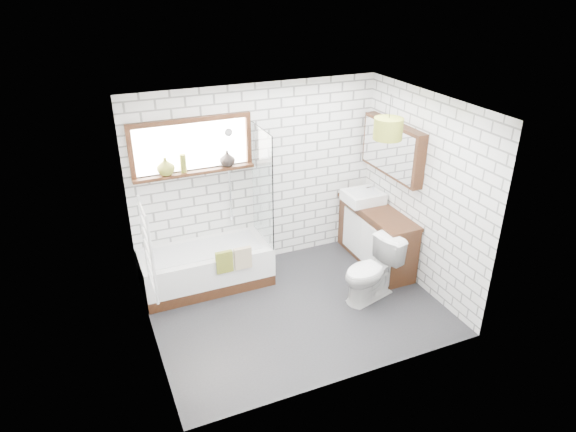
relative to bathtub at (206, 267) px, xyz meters
name	(u,v)px	position (x,y,z in m)	size (l,w,h in m)	color
floor	(297,308)	(0.87, -0.94, -0.27)	(3.40, 2.60, 0.01)	black
ceiling	(298,106)	(0.87, -0.94, 2.24)	(3.40, 2.60, 0.01)	white
wall_back	(257,177)	(0.87, 0.37, 0.98)	(3.40, 0.01, 2.50)	white
wall_front	(356,275)	(0.87, -2.24, 0.98)	(3.40, 0.01, 2.50)	white
wall_left	(143,246)	(-0.84, -0.94, 0.98)	(0.01, 2.60, 2.50)	white
wall_right	(422,193)	(2.57, -0.94, 0.98)	(0.01, 2.60, 2.50)	white
window	(192,147)	(0.02, 0.32, 1.53)	(1.52, 0.16, 0.68)	black
towel_radiator	(148,250)	(-0.79, -0.94, 0.93)	(0.06, 0.52, 1.00)	white
mirror_cabinet	(392,149)	(2.49, -0.34, 1.38)	(0.16, 1.20, 0.70)	black
shower_riser	(229,176)	(0.47, 0.32, 1.08)	(0.02, 0.02, 1.30)	silver
bathtub	(206,267)	(0.00, 0.00, 0.00)	(1.64, 0.73, 0.53)	white
shower_screen	(262,186)	(0.80, 0.00, 1.02)	(0.02, 0.72, 1.50)	white
towel_green	(224,262)	(0.15, -0.36, 0.25)	(0.21, 0.06, 0.29)	olive
towel_beige	(243,258)	(0.39, -0.36, 0.25)	(0.22, 0.06, 0.29)	tan
vanity	(376,236)	(2.34, -0.36, 0.14)	(0.46, 1.42, 0.82)	black
basin	(363,197)	(2.28, -0.05, 0.62)	(0.51, 0.45, 0.15)	white
tap	(373,191)	(2.44, -0.05, 0.68)	(0.03, 0.03, 0.16)	silver
toilet	(371,271)	(1.81, -1.10, 0.13)	(0.77, 0.44, 0.79)	white
vase_olive	(166,168)	(-0.33, 0.29, 1.32)	(0.21, 0.21, 0.22)	olive
vase_dark	(227,160)	(0.45, 0.29, 1.31)	(0.19, 0.19, 0.20)	black
bottle	(183,165)	(-0.11, 0.29, 1.33)	(0.07, 0.07, 0.23)	olive
pendant	(388,129)	(2.06, -0.82, 1.83)	(0.34, 0.34, 0.25)	olive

